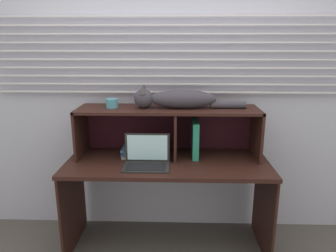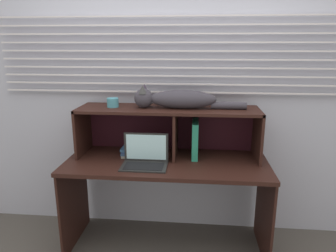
% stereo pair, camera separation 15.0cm
% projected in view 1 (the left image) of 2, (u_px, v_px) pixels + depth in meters
% --- Properties ---
extents(back_panel_with_blinds, '(4.40, 0.08, 2.50)m').
position_uv_depth(back_panel_with_blinds, '(169.00, 88.00, 2.58)').
color(back_panel_with_blinds, '#B0B1C4').
rests_on(back_panel_with_blinds, ground).
extents(desk, '(1.55, 0.63, 0.74)m').
position_uv_depth(desk, '(168.00, 178.00, 2.40)').
color(desk, black).
rests_on(desk, ground).
extents(hutch_shelf_unit, '(1.41, 0.36, 0.39)m').
position_uv_depth(hutch_shelf_unit, '(169.00, 121.00, 2.44)').
color(hutch_shelf_unit, black).
rests_on(hutch_shelf_unit, desk).
extents(cat, '(0.86, 0.16, 0.18)m').
position_uv_depth(cat, '(176.00, 99.00, 2.36)').
color(cat, '#37343C').
rests_on(cat, hutch_shelf_unit).
extents(laptop, '(0.33, 0.21, 0.23)m').
position_uv_depth(laptop, '(147.00, 159.00, 2.26)').
color(laptop, black).
rests_on(laptop, desk).
extents(binder_upright, '(0.05, 0.25, 0.29)m').
position_uv_depth(binder_upright, '(195.00, 138.00, 2.44)').
color(binder_upright, '#248266').
rests_on(binder_upright, desk).
extents(book_stack, '(0.15, 0.24, 0.07)m').
position_uv_depth(book_stack, '(132.00, 150.00, 2.48)').
color(book_stack, gray).
rests_on(book_stack, desk).
extents(small_basket, '(0.09, 0.09, 0.07)m').
position_uv_depth(small_basket, '(112.00, 103.00, 2.39)').
color(small_basket, teal).
rests_on(small_basket, hutch_shelf_unit).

